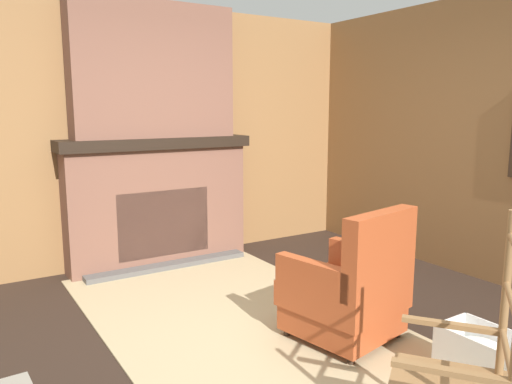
{
  "coord_description": "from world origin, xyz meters",
  "views": [
    {
      "loc": [
        2.6,
        -1.85,
        1.62
      ],
      "look_at": [
        -1.02,
        0.43,
        0.9
      ],
      "focal_mm": 35.0,
      "sensor_mm": 36.0,
      "label": 1
    }
  ],
  "objects_px": {
    "oil_lamp_vase": "(114,127)",
    "storage_case": "(214,130)",
    "laundry_basket": "(484,360)",
    "armchair": "(349,293)",
    "firewood_stack": "(360,271)"
  },
  "relations": [
    {
      "from": "armchair",
      "to": "laundry_basket",
      "type": "relative_size",
      "value": 1.99
    },
    {
      "from": "firewood_stack",
      "to": "laundry_basket",
      "type": "xyz_separation_m",
      "value": [
        1.69,
        -0.65,
        0.06
      ]
    },
    {
      "from": "armchair",
      "to": "oil_lamp_vase",
      "type": "distance_m",
      "value": 2.8
    },
    {
      "from": "firewood_stack",
      "to": "laundry_basket",
      "type": "height_order",
      "value": "laundry_basket"
    },
    {
      "from": "oil_lamp_vase",
      "to": "storage_case",
      "type": "relative_size",
      "value": 1.52
    },
    {
      "from": "firewood_stack",
      "to": "storage_case",
      "type": "relative_size",
      "value": 2.14
    },
    {
      "from": "armchair",
      "to": "storage_case",
      "type": "bearing_deg",
      "value": -16.29
    },
    {
      "from": "armchair",
      "to": "laundry_basket",
      "type": "bearing_deg",
      "value": -175.36
    },
    {
      "from": "laundry_basket",
      "to": "oil_lamp_vase",
      "type": "distance_m",
      "value": 3.71
    },
    {
      "from": "laundry_basket",
      "to": "storage_case",
      "type": "distance_m",
      "value": 3.52
    },
    {
      "from": "storage_case",
      "to": "armchair",
      "type": "bearing_deg",
      "value": -5.16
    },
    {
      "from": "armchair",
      "to": "firewood_stack",
      "type": "relative_size",
      "value": 2.18
    },
    {
      "from": "armchair",
      "to": "firewood_stack",
      "type": "height_order",
      "value": "armchair"
    },
    {
      "from": "firewood_stack",
      "to": "oil_lamp_vase",
      "type": "xyz_separation_m",
      "value": [
        -1.62,
        -1.78,
        1.32
      ]
    },
    {
      "from": "firewood_stack",
      "to": "oil_lamp_vase",
      "type": "relative_size",
      "value": 1.41
    }
  ]
}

